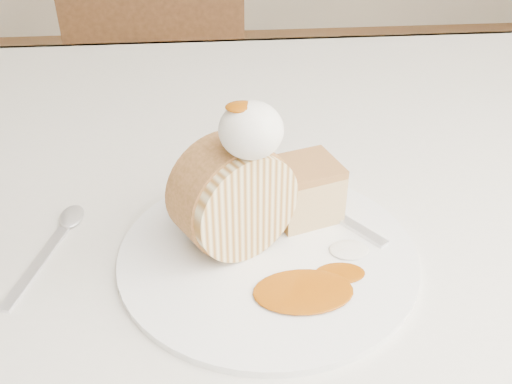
{
  "coord_description": "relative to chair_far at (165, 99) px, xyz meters",
  "views": [
    {
      "loc": [
        -0.04,
        -0.36,
        1.1
      ],
      "look_at": [
        0.0,
        0.05,
        0.82
      ],
      "focal_mm": 40.0,
      "sensor_mm": 36.0,
      "label": 1
    }
  ],
  "objects": [
    {
      "name": "table",
      "position": [
        0.15,
        -0.8,
        0.18
      ],
      "size": [
        1.4,
        0.9,
        0.75
      ],
      "color": "silver",
      "rests_on": "ground"
    },
    {
      "name": "chair_far",
      "position": [
        0.0,
        0.0,
        0.0
      ],
      "size": [
        0.4,
        0.4,
        0.84
      ],
      "rotation": [
        0.0,
        0.0,
        3.12
      ],
      "color": "brown",
      "rests_on": "ground"
    },
    {
      "name": "plate",
      "position": [
        0.16,
        -0.95,
        0.27
      ],
      "size": [
        0.35,
        0.35,
        0.01
      ],
      "primitive_type": "cylinder",
      "rotation": [
        0.0,
        0.0,
        0.31
      ],
      "color": "white",
      "rests_on": "table"
    },
    {
      "name": "roulade_slice",
      "position": [
        0.13,
        -0.94,
        0.33
      ],
      "size": [
        0.12,
        0.1,
        0.1
      ],
      "primitive_type": "cylinder",
      "rotation": [
        1.57,
        0.0,
        0.53
      ],
      "color": "beige",
      "rests_on": "plate"
    },
    {
      "name": "cake_chunk",
      "position": [
        0.2,
        -0.9,
        0.3
      ],
      "size": [
        0.08,
        0.07,
        0.05
      ],
      "primitive_type": "cube",
      "rotation": [
        0.0,
        0.0,
        0.31
      ],
      "color": "#AA6B40",
      "rests_on": "plate"
    },
    {
      "name": "whipped_cream",
      "position": [
        0.14,
        -0.95,
        0.4
      ],
      "size": [
        0.05,
        0.05,
        0.05
      ],
      "primitive_type": "ellipsoid",
      "color": "white",
      "rests_on": "roulade_slice"
    },
    {
      "name": "caramel_drizzle",
      "position": [
        0.14,
        -0.95,
        0.43
      ],
      "size": [
        0.03,
        0.02,
        0.01
      ],
      "primitive_type": "ellipsoid",
      "color": "#8A4005",
      "rests_on": "whipped_cream"
    },
    {
      "name": "caramel_pool",
      "position": [
        0.18,
        -1.01,
        0.28
      ],
      "size": [
        0.1,
        0.08,
        0.0
      ],
      "primitive_type": null,
      "rotation": [
        0.0,
        0.0,
        0.31
      ],
      "color": "#8A4005",
      "rests_on": "plate"
    },
    {
      "name": "fork",
      "position": [
        0.23,
        -0.91,
        0.28
      ],
      "size": [
        0.11,
        0.15,
        0.0
      ],
      "primitive_type": "cube",
      "rotation": [
        0.0,
        0.0,
        0.63
      ],
      "color": "silver",
      "rests_on": "plate"
    },
    {
      "name": "spoon",
      "position": [
        -0.05,
        -0.95,
        0.27
      ],
      "size": [
        0.06,
        0.14,
        0.0
      ],
      "primitive_type": "cube",
      "rotation": [
        0.0,
        0.0,
        -0.25
      ],
      "color": "silver",
      "rests_on": "table"
    }
  ]
}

